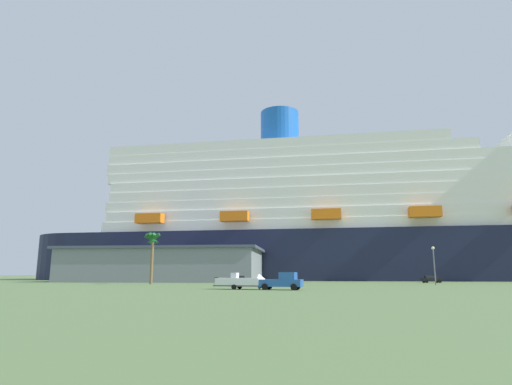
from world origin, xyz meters
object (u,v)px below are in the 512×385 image
Objects in this scene: parked_car_silver_sedan at (239,279)px; palm_tree at (153,243)px; street_lamp at (434,259)px; small_boat_on_trailer at (244,282)px; pickup_truck at (282,281)px; parked_car_black_coupe at (431,279)px; cruise_ship at (364,226)px.

palm_tree is at bearing -154.83° from parked_car_silver_sedan.
small_boat_on_trailer is at bearing -141.37° from street_lamp.
pickup_truck is 33.97m from parked_car_silver_sedan.
palm_tree is 2.23× the size of parked_car_black_coupe.
small_boat_on_trailer is at bearing -77.73° from parked_car_silver_sedan.
pickup_truck is at bearing -69.68° from parked_car_silver_sedan.
palm_tree is 60.21m from parked_car_black_coupe.
street_lamp is 1.52× the size of parked_car_black_coupe.
pickup_truck is 5.12m from small_boat_on_trailer.
cruise_ship is 83.14m from pickup_truck.
cruise_ship is 51.21× the size of parked_car_silver_sedan.
parked_car_silver_sedan is at bearing 110.32° from pickup_truck.
palm_tree is at bearing -129.79° from cruise_ship.
palm_tree is at bearing 133.77° from small_boat_on_trailer.
pickup_truck is 37.52m from palm_tree.
pickup_truck is at bearing -122.83° from parked_car_black_coupe.
parked_car_black_coupe is (56.32, 20.05, -7.14)m from palm_tree.
palm_tree reaches higher than street_lamp.
small_boat_on_trailer is 1.92× the size of parked_car_silver_sedan.
pickup_truck is at bearing -135.09° from street_lamp.
parked_car_black_coupe is at bearing 57.17° from pickup_truck.
street_lamp reaches higher than small_boat_on_trailer.
parked_car_black_coupe is at bearing 78.41° from street_lamp.
pickup_truck is 52.90m from parked_car_black_coupe.
cruise_ship reaches higher than parked_car_black_coupe.
small_boat_on_trailer is 55.15m from parked_car_black_coupe.
street_lamp reaches higher than parked_car_silver_sedan.
pickup_truck is at bearing -9.28° from small_boat_on_trailer.
palm_tree is (-22.59, 23.58, 7.01)m from small_boat_on_trailer.
parked_car_silver_sedan is (15.84, 7.44, -7.14)m from palm_tree.
parked_car_black_coupe is 1.03× the size of parked_car_silver_sedan.
cruise_ship is 56.73m from street_lamp.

